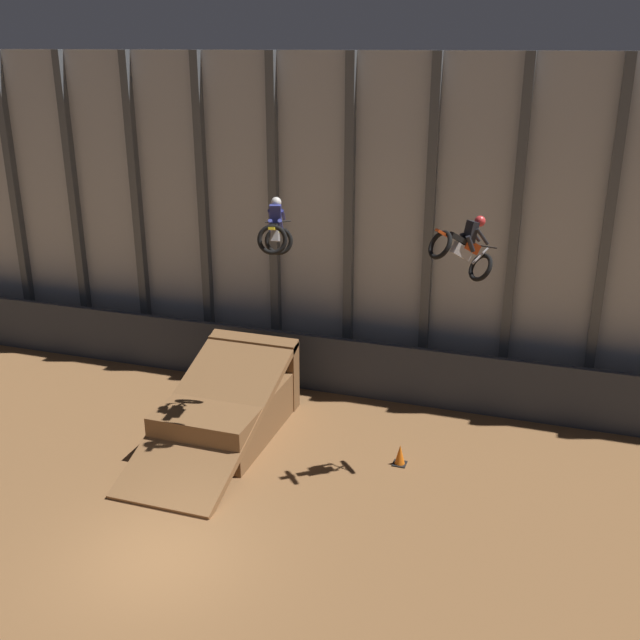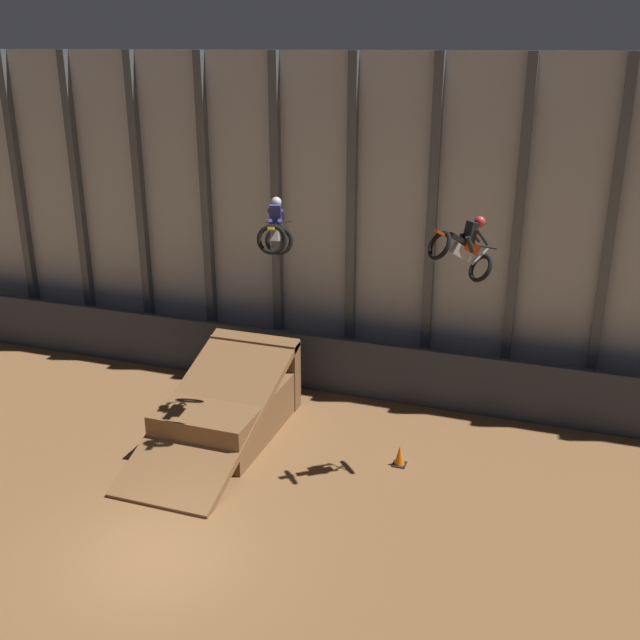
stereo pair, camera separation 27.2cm
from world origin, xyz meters
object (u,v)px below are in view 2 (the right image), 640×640
rider_bike_left_air (276,231)px  traffic_cone_near_ramp (400,456)px  dirt_ramp (230,405)px  rider_bike_right_air (465,248)px

rider_bike_left_air → traffic_cone_near_ramp: bearing=-6.2°
dirt_ramp → rider_bike_right_air: bearing=-2.8°
traffic_cone_near_ramp → rider_bike_left_air: bearing=-171.1°
rider_bike_right_air → traffic_cone_near_ramp: size_ratio=2.96×
rider_bike_right_air → dirt_ramp: bearing=-136.4°
rider_bike_left_air → rider_bike_right_air: size_ratio=1.04×
dirt_ramp → traffic_cone_near_ramp: bearing=-3.8°
dirt_ramp → rider_bike_left_air: size_ratio=3.61×
dirt_ramp → rider_bike_right_air: (6.52, -0.32, 5.37)m
dirt_ramp → traffic_cone_near_ramp: dirt_ramp is taller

